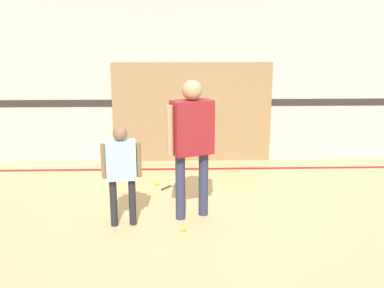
{
  "coord_description": "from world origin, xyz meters",
  "views": [
    {
      "loc": [
        -0.3,
        -4.8,
        2.16
      ],
      "look_at": [
        -0.15,
        0.06,
        0.92
      ],
      "focal_mm": 40.0,
      "sensor_mm": 36.0,
      "label": 1
    }
  ],
  "objects_px": {
    "person_student_left": "(121,165)",
    "tennis_ball_by_spare_racket": "(157,183)",
    "racket_spare_on_floor": "(176,184)",
    "tennis_ball_near_instructor": "(184,228)",
    "person_instructor": "(192,135)"
  },
  "relations": [
    {
      "from": "tennis_ball_near_instructor",
      "to": "tennis_ball_by_spare_racket",
      "type": "relative_size",
      "value": 1.0
    },
    {
      "from": "person_student_left",
      "to": "racket_spare_on_floor",
      "type": "bearing_deg",
      "value": 59.83
    },
    {
      "from": "racket_spare_on_floor",
      "to": "tennis_ball_near_instructor",
      "type": "relative_size",
      "value": 7.21
    },
    {
      "from": "person_instructor",
      "to": "person_student_left",
      "type": "height_order",
      "value": "person_instructor"
    },
    {
      "from": "racket_spare_on_floor",
      "to": "tennis_ball_by_spare_racket",
      "type": "height_order",
      "value": "tennis_ball_by_spare_racket"
    },
    {
      "from": "tennis_ball_near_instructor",
      "to": "racket_spare_on_floor",
      "type": "bearing_deg",
      "value": 93.7
    },
    {
      "from": "tennis_ball_near_instructor",
      "to": "tennis_ball_by_spare_racket",
      "type": "xyz_separation_m",
      "value": [
        -0.38,
        1.53,
        0.0
      ]
    },
    {
      "from": "person_student_left",
      "to": "racket_spare_on_floor",
      "type": "xyz_separation_m",
      "value": [
        0.6,
        1.39,
        -0.72
      ]
    },
    {
      "from": "person_instructor",
      "to": "person_student_left",
      "type": "distance_m",
      "value": 0.89
    },
    {
      "from": "person_student_left",
      "to": "tennis_ball_near_instructor",
      "type": "height_order",
      "value": "person_student_left"
    },
    {
      "from": "person_student_left",
      "to": "tennis_ball_by_spare_racket",
      "type": "distance_m",
      "value": 1.55
    },
    {
      "from": "person_instructor",
      "to": "tennis_ball_near_instructor",
      "type": "relative_size",
      "value": 25.27
    },
    {
      "from": "racket_spare_on_floor",
      "to": "tennis_ball_by_spare_racket",
      "type": "bearing_deg",
      "value": -44.01
    },
    {
      "from": "tennis_ball_near_instructor",
      "to": "person_student_left",
      "type": "bearing_deg",
      "value": 165.41
    },
    {
      "from": "person_student_left",
      "to": "tennis_ball_by_spare_racket",
      "type": "relative_size",
      "value": 17.91
    }
  ]
}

